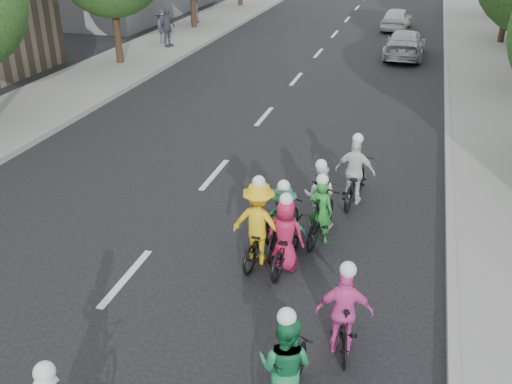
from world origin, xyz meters
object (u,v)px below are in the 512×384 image
at_px(cyclist_2, 259,229).
at_px(spectator_1, 167,28).
at_px(follow_car_trail, 397,19).
at_px(cyclist_6, 320,202).
at_px(cyclist_8, 355,178).
at_px(cyclist_3, 344,317).
at_px(follow_car_lead, 405,44).
at_px(spectator_0, 162,26).
at_px(cyclist_7, 283,224).
at_px(cyclist_4, 286,241).
at_px(spectator_2, 194,9).
at_px(cyclist_1, 286,372).
at_px(cyclist_5, 321,215).

bearing_deg(cyclist_2, spectator_1, -54.83).
bearing_deg(follow_car_trail, cyclist_6, 94.36).
bearing_deg(cyclist_8, cyclist_3, 101.43).
xyz_separation_m(follow_car_lead, spectator_0, (-12.23, -0.88, 0.34)).
relative_size(cyclist_7, follow_car_lead, 0.43).
bearing_deg(cyclist_4, follow_car_lead, -89.39).
height_order(cyclist_2, spectator_1, spectator_1).
distance_m(cyclist_2, cyclist_4, 0.58).
bearing_deg(spectator_0, cyclist_7, -172.76).
bearing_deg(cyclist_6, spectator_1, -56.16).
height_order(cyclist_3, spectator_1, spectator_1).
xyz_separation_m(cyclist_3, follow_car_lead, (-0.22, 21.08, 0.02)).
xyz_separation_m(spectator_0, spectator_2, (-0.49, 5.77, -0.00)).
xyz_separation_m(cyclist_1, cyclist_4, (-0.86, 3.54, -0.10)).
height_order(cyclist_4, follow_car_lead, cyclist_4).
bearing_deg(follow_car_trail, cyclist_3, 96.68).
bearing_deg(cyclist_6, cyclist_2, 62.86).
bearing_deg(follow_car_lead, cyclist_7, 86.50).
bearing_deg(cyclist_1, cyclist_7, -68.54).
distance_m(cyclist_4, cyclist_6, 1.89).
relative_size(cyclist_6, follow_car_trail, 0.43).
bearing_deg(cyclist_5, follow_car_trail, -82.16).
relative_size(cyclist_2, cyclist_8, 0.97).
xyz_separation_m(cyclist_2, follow_car_trail, (0.95, 25.97, -0.07)).
xyz_separation_m(cyclist_3, spectator_0, (-12.45, 20.19, 0.36)).
height_order(cyclist_7, cyclist_8, cyclist_8).
bearing_deg(cyclist_4, cyclist_6, -95.56).
bearing_deg(cyclist_4, cyclist_8, -101.84).
height_order(follow_car_lead, follow_car_trail, follow_car_lead).
height_order(cyclist_2, cyclist_8, cyclist_2).
distance_m(cyclist_3, cyclist_6, 4.09).
distance_m(cyclist_5, cyclist_8, 2.05).
bearing_deg(cyclist_7, cyclist_4, 115.54).
xyz_separation_m(cyclist_5, cyclist_8, (0.45, 2.00, 0.03)).
bearing_deg(spectator_0, cyclist_6, -169.49).
bearing_deg(cyclist_4, follow_car_trail, -86.52).
height_order(cyclist_2, cyclist_5, cyclist_2).
distance_m(cyclist_1, cyclist_8, 6.75).
xyz_separation_m(cyclist_1, follow_car_trail, (-0.47, 29.59, -0.04)).
relative_size(cyclist_3, cyclist_5, 0.92).
relative_size(cyclist_8, spectator_2, 1.17).
bearing_deg(cyclist_4, spectator_2, -60.00).
relative_size(follow_car_lead, spectator_0, 2.67).
xyz_separation_m(follow_car_trail, spectator_0, (-11.38, -7.92, 0.35)).
height_order(cyclist_1, cyclist_3, cyclist_1).
relative_size(cyclist_3, spectator_1, 0.91).
bearing_deg(cyclist_8, follow_car_trail, -82.90).
height_order(cyclist_5, spectator_0, spectator_0).
bearing_deg(spectator_1, cyclist_4, -130.14).
bearing_deg(follow_car_trail, cyclist_8, 95.87).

